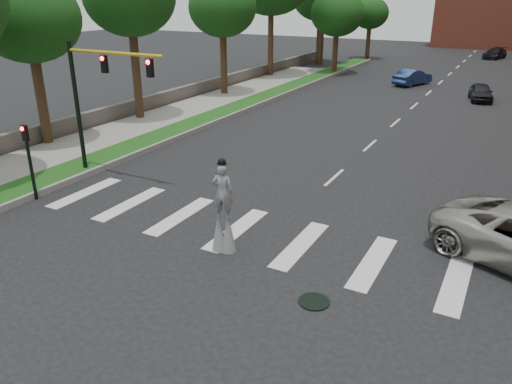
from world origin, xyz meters
The scene contains 16 objects.
ground_plane centered at (0.00, 0.00, 0.00)m, with size 160.00×160.00×0.00m, color black.
grass_median centered at (-11.50, 20.00, 0.12)m, with size 2.00×60.00×0.25m, color #174814.
median_curb centered at (-10.45, 20.00, 0.14)m, with size 0.20×60.00×0.28m, color gray.
sidewalk_left centered at (-14.50, 10.00, 0.09)m, with size 4.00×60.00×0.18m, color gray.
stone_wall centered at (-17.00, 22.00, 0.55)m, with size 0.50×56.00×1.10m, color #514C46.
manhole centered at (3.00, -2.00, 0.02)m, with size 0.90×0.90×0.04m, color black.
traffic_signal centered at (-9.78, 3.00, 4.15)m, with size 5.30×0.23×6.20m.
secondary_signal centered at (-10.30, -0.50, 1.95)m, with size 0.25×0.21×3.23m.
stilt_performer centered at (-0.87, -0.58, 1.39)m, with size 0.83×0.63×3.32m.
car_near centered at (4.24, 30.59, 0.67)m, with size 1.59×3.95×1.35m, color black.
car_mid centered at (-2.14, 35.23, 0.72)m, with size 1.53×4.39×1.45m, color navy.
car_far centered at (3.11, 60.31, 0.67)m, with size 1.88×4.63×1.34m, color black.
tree_1 centered at (-16.36, 5.36, 6.86)m, with size 5.41×5.41×9.21m.
tree_3 centered at (-15.16, 22.76, 6.95)m, with size 5.45×5.45×9.32m.
tree_6 centered at (-11.01, 38.39, 6.07)m, with size 5.49×5.49×8.44m.
tree_7 centered at (-11.51, 52.25, 5.56)m, with size 4.57×4.57×7.57m.
Camera 1 is at (7.20, -13.37, 8.25)m, focal length 35.00 mm.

